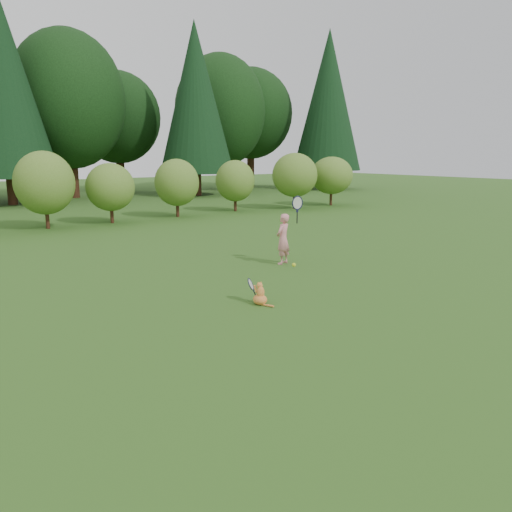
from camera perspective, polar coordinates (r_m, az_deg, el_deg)
ground at (r=9.61m, az=1.77°, el=-5.01°), size 100.00×100.00×0.00m
shrub_row at (r=21.15m, az=-19.98°, el=7.24°), size 28.00×3.00×2.80m
woodland_backdrop at (r=31.23m, az=-25.97°, el=19.22°), size 48.00×10.00×15.00m
child at (r=12.61m, az=3.16°, el=2.10°), size 0.75×0.47×1.92m
cat at (r=9.28m, az=0.42°, el=-4.20°), size 0.35×0.65×0.57m
tennis_ball at (r=9.61m, az=4.35°, el=-1.02°), size 0.08×0.08×0.08m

